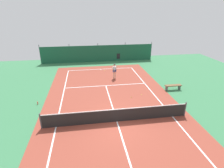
# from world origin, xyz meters

# --- Properties ---
(ground_plane) EXTENTS (36.00, 36.00, 0.00)m
(ground_plane) POSITION_xyz_m (0.00, 0.00, 0.00)
(ground_plane) COLOR #387A4C
(court_surface) EXTENTS (11.02, 26.60, 0.01)m
(court_surface) POSITION_xyz_m (0.00, 0.00, 0.00)
(court_surface) COLOR brown
(court_surface) RESTS_ON ground
(tennis_net) EXTENTS (10.12, 0.10, 1.10)m
(tennis_net) POSITION_xyz_m (0.00, 0.00, 0.51)
(tennis_net) COLOR black
(tennis_net) RESTS_ON ground
(back_fence) EXTENTS (16.30, 0.98, 2.70)m
(back_fence) POSITION_xyz_m (-0.00, 16.12, 0.67)
(back_fence) COLOR #195138
(back_fence) RESTS_ON ground
(tennis_player) EXTENTS (0.56, 0.83, 1.64)m
(tennis_player) POSITION_xyz_m (1.23, 8.40, 0.96)
(tennis_player) COLOR #D8AD8C
(tennis_player) RESTS_ON ground
(tennis_ball_near_player) EXTENTS (0.07, 0.07, 0.07)m
(tennis_ball_near_player) POSITION_xyz_m (2.95, 3.78, 0.03)
(tennis_ball_near_player) COLOR #CCDB33
(tennis_ball_near_player) RESTS_ON ground
(tennis_ball_midcourt) EXTENTS (0.07, 0.07, 0.07)m
(tennis_ball_midcourt) POSITION_xyz_m (1.91, 3.44, 0.03)
(tennis_ball_midcourt) COLOR #CCDB33
(tennis_ball_midcourt) RESTS_ON ground
(tennis_ball_by_sideline) EXTENTS (0.07, 0.07, 0.07)m
(tennis_ball_by_sideline) POSITION_xyz_m (0.42, 11.12, 0.03)
(tennis_ball_by_sideline) COLOR #CCDB33
(tennis_ball_by_sideline) RESTS_ON ground
(parked_car) EXTENTS (2.29, 4.34, 1.68)m
(parked_car) POSITION_xyz_m (3.51, 17.73, 0.84)
(parked_car) COLOR black
(parked_car) RESTS_ON ground
(courtside_bench) EXTENTS (1.60, 0.40, 0.49)m
(courtside_bench) POSITION_xyz_m (6.31, 4.45, 0.37)
(courtside_bench) COLOR brown
(courtside_bench) RESTS_ON ground
(water_bottle) EXTENTS (0.08, 0.08, 0.24)m
(water_bottle) POSITION_xyz_m (-5.99, 3.40, 0.12)
(water_bottle) COLOR #D84C38
(water_bottle) RESTS_ON ground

